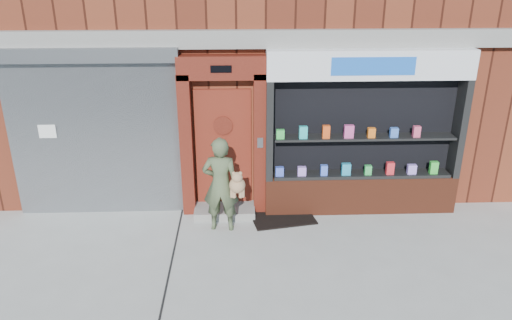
{
  "coord_description": "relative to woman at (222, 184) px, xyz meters",
  "views": [
    {
      "loc": [
        -0.48,
        -6.47,
        4.39
      ],
      "look_at": [
        -0.2,
        1.0,
        1.36
      ],
      "focal_mm": 35.0,
      "sensor_mm": 36.0,
      "label": 1
    }
  ],
  "objects": [
    {
      "name": "woman",
      "position": [
        0.0,
        0.0,
        0.0
      ],
      "size": [
        0.74,
        0.49,
        1.68
      ],
      "color": "#4A5839",
      "rests_on": "ground"
    },
    {
      "name": "ground",
      "position": [
        0.77,
        -1.2,
        -0.85
      ],
      "size": [
        80.0,
        80.0,
        0.0
      ],
      "primitive_type": "plane",
      "color": "#9E9E99",
      "rests_on": "ground"
    },
    {
      "name": "doormat",
      "position": [
        1.07,
        0.35,
        -0.83
      ],
      "size": [
        1.24,
        0.97,
        0.03
      ],
      "primitive_type": "cube",
      "rotation": [
        0.0,
        0.0,
        0.19
      ],
      "color": "black",
      "rests_on": "ground"
    },
    {
      "name": "shutter_bay",
      "position": [
        -2.23,
        0.73,
        0.87
      ],
      "size": [
        3.1,
        0.3,
        3.04
      ],
      "color": "gray",
      "rests_on": "ground"
    },
    {
      "name": "pharmacy_bay",
      "position": [
        2.52,
        0.62,
        0.53
      ],
      "size": [
        3.5,
        0.41,
        3.0
      ],
      "color": "maroon",
      "rests_on": "ground"
    },
    {
      "name": "red_door_bay",
      "position": [
        0.02,
        0.66,
        0.61
      ],
      "size": [
        1.52,
        0.58,
        2.9
      ],
      "color": "#4F150D",
      "rests_on": "ground"
    }
  ]
}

